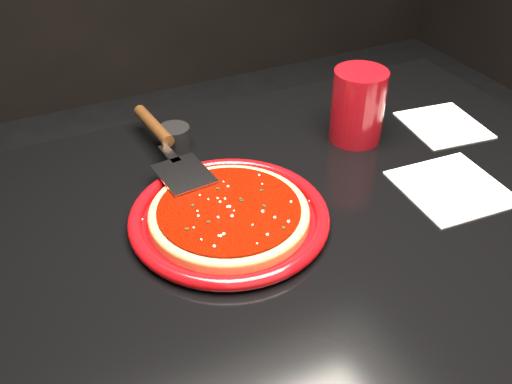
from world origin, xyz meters
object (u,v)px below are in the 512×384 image
at_px(table, 278,370).
at_px(pizza_server, 168,145).
at_px(ramekin, 175,138).
at_px(cup, 358,106).
at_px(plate, 229,217).

xyz_separation_m(table, pizza_server, (-0.11, 0.22, 0.41)).
height_order(table, ramekin, ramekin).
bearing_deg(table, cup, 33.91).
bearing_deg(table, pizza_server, 115.45).
bearing_deg(table, plate, 158.87).
relative_size(table, pizza_server, 3.63).
xyz_separation_m(cup, ramekin, (-0.32, 0.11, -0.05)).
xyz_separation_m(plate, pizza_server, (-0.03, 0.19, 0.03)).
bearing_deg(plate, ramekin, 90.54).
bearing_deg(pizza_server, cup, -16.19).
bearing_deg(pizza_server, table, -70.08).
distance_m(pizza_server, cup, 0.35).
relative_size(plate, ramekin, 5.44).
bearing_deg(cup, ramekin, 160.35).
bearing_deg(plate, cup, 22.36).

